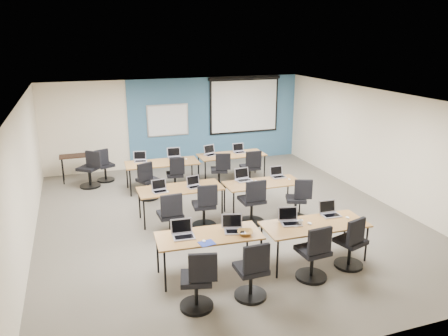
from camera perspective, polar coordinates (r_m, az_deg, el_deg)
name	(u,v)px	position (r m, az deg, el deg)	size (l,w,h in m)	color
floor	(225,218)	(9.89, 0.11, -6.57)	(8.00, 9.00, 0.02)	#6B6354
ceiling	(225,98)	(9.15, 0.12, 9.11)	(8.00, 9.00, 0.02)	white
wall_back	(177,122)	(13.65, -6.16, 5.93)	(8.00, 0.04, 2.70)	beige
wall_front	(345,257)	(5.68, 15.54, -11.10)	(8.00, 0.04, 2.70)	beige
wall_left	(24,180)	(9.00, -24.69, -1.45)	(0.04, 9.00, 2.70)	beige
wall_right	(379,146)	(11.35, 19.57, 2.75)	(0.04, 9.00, 2.70)	beige
blue_accent_panel	(216,120)	(13.94, -1.09, 6.27)	(5.50, 0.04, 2.70)	#3D5977
whiteboard	(168,120)	(13.49, -7.34, 6.19)	(1.28, 0.03, 0.98)	silver
projector_screen	(244,102)	(14.11, 2.69, 8.59)	(2.40, 0.10, 1.82)	black
training_table_front_left	(209,237)	(7.47, -1.98, -9.04)	(1.78, 0.74, 0.73)	brown
training_table_front_right	(315,226)	(8.04, 11.77, -7.40)	(1.89, 0.79, 0.73)	#9E6A2C
training_table_mid_left	(180,190)	(9.68, -5.73, -2.84)	(1.85, 0.77, 0.73)	olive
training_table_mid_right	(263,184)	(10.01, 5.06, -2.15)	(1.75, 0.73, 0.73)	olive
training_table_back_left	(162,164)	(11.64, -8.08, 0.55)	(1.91, 0.80, 0.73)	brown
training_table_back_right	(232,156)	(12.29, 0.99, 1.61)	(1.87, 0.78, 0.73)	olive
laptop_0	(183,233)	(7.40, -5.40, -8.39)	(0.36, 0.31, 0.27)	silver
mouse_0	(204,241)	(7.22, -2.62, -9.50)	(0.06, 0.09, 0.03)	white
task_chair_0	(198,285)	(6.71, -3.43, -15.02)	(0.52, 0.52, 1.00)	black
laptop_1	(234,227)	(7.57, 1.28, -7.73)	(0.36, 0.30, 0.27)	#ADADB5
mouse_1	(250,230)	(7.59, 3.44, -8.11)	(0.07, 0.10, 0.04)	white
task_chair_1	(252,275)	(6.94, 3.69, -13.79)	(0.52, 0.52, 1.00)	black
laptop_2	(290,220)	(7.94, 8.61, -6.68)	(0.36, 0.30, 0.27)	#B2B2B2
mouse_2	(310,223)	(7.98, 11.13, -7.11)	(0.07, 0.10, 0.04)	white
task_chair_2	(314,257)	(7.56, 11.65, -11.32)	(0.53, 0.53, 1.01)	black
laptop_3	(330,212)	(8.43, 13.63, -5.57)	(0.34, 0.29, 0.26)	#B4B4B7
mouse_3	(348,218)	(8.39, 15.83, -6.24)	(0.06, 0.09, 0.03)	white
task_chair_3	(351,247)	(8.08, 16.28, -9.83)	(0.52, 0.51, 0.99)	black
laptop_4	(160,189)	(9.49, -8.40, -2.68)	(0.32, 0.27, 0.24)	#B7B7BE
mouse_4	(167,192)	(9.43, -7.41, -3.09)	(0.06, 0.10, 0.03)	white
task_chair_4	(171,220)	(8.86, -6.97, -6.71)	(0.53, 0.53, 1.01)	black
laptop_5	(194,184)	(9.68, -3.95, -2.13)	(0.31, 0.26, 0.23)	#A9A9B2
mouse_5	(206,188)	(9.58, -2.43, -2.62)	(0.06, 0.09, 0.03)	white
task_chair_5	(205,209)	(9.30, -2.52, -5.42)	(0.52, 0.52, 1.00)	black
laptop_6	(243,177)	(10.11, 2.50, -1.23)	(0.36, 0.30, 0.27)	silver
mouse_6	(256,181)	(10.06, 4.20, -1.69)	(0.06, 0.09, 0.03)	white
task_chair_6	(253,205)	(9.48, 3.76, -4.87)	(0.56, 0.56, 1.04)	black
laptop_7	(278,174)	(10.41, 7.03, -0.83)	(0.32, 0.27, 0.24)	#B2B2B5
mouse_7	(289,179)	(10.25, 8.52, -1.47)	(0.06, 0.09, 0.03)	white
task_chair_7	(298,202)	(9.84, 9.59, -4.46)	(0.50, 0.48, 0.96)	black
laptop_8	(140,159)	(11.82, -10.87, 1.19)	(0.33, 0.28, 0.25)	#BABAC6
mouse_8	(147,163)	(11.56, -10.05, 0.61)	(0.06, 0.10, 0.03)	white
task_chair_8	(147,184)	(11.02, -9.97, -2.03)	(0.54, 0.51, 0.99)	black
laptop_9	(175,156)	(11.98, -6.48, 1.63)	(0.36, 0.31, 0.27)	#ABABB4
mouse_9	(186,159)	(11.84, -4.97, 1.20)	(0.06, 0.09, 0.03)	white
task_chair_9	(176,177)	(11.46, -6.34, -1.21)	(0.47, 0.47, 0.96)	black
laptop_10	(210,152)	(12.23, -1.81, 2.04)	(0.35, 0.30, 0.27)	silver
mouse_10	(219,156)	(12.02, -0.64, 1.52)	(0.06, 0.09, 0.03)	white
task_chair_10	(220,173)	(11.72, -0.51, -0.65)	(0.49, 0.49, 0.97)	black
laptop_11	(239,150)	(12.48, 2.00, 2.34)	(0.33, 0.28, 0.25)	#A4A4AA
mouse_11	(250,153)	(12.35, 3.35, 1.91)	(0.06, 0.10, 0.03)	white
task_chair_11	(251,171)	(11.86, 3.51, -0.37)	(0.53, 0.53, 1.01)	black
blue_mousepad	(207,243)	(7.17, -2.26, -9.78)	(0.25, 0.21, 0.01)	navy
snack_bowl	(245,232)	(7.45, 2.79, -8.37)	(0.32, 0.32, 0.08)	brown
snack_plate	(295,225)	(7.88, 9.22, -7.38)	(0.16, 0.16, 0.01)	white
coffee_cup	(301,222)	(7.90, 9.98, -7.02)	(0.08, 0.08, 0.07)	white
utility_table	(75,159)	(12.82, -18.84, 1.12)	(0.84, 0.46, 0.75)	black
spare_chair_a	(104,168)	(12.61, -15.36, 0.00)	(0.51, 0.48, 0.96)	black
spare_chair_b	(90,172)	(12.24, -17.06, -0.51)	(0.64, 0.55, 1.03)	black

